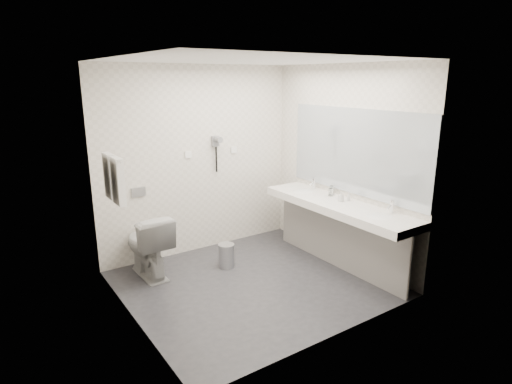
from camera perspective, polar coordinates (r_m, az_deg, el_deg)
floor at (r=5.10m, az=-0.45°, el=-12.09°), size 2.80×2.80×0.00m
ceiling at (r=4.54m, az=-0.52°, el=17.23°), size 2.80×2.80×0.00m
wall_back at (r=5.77m, az=-7.71°, el=4.15°), size 2.80×0.00×2.80m
wall_front at (r=3.70m, az=10.83°, el=-2.16°), size 2.80×0.00×2.80m
wall_left at (r=4.08m, az=-17.03°, el=-0.92°), size 0.00×2.60×2.60m
wall_right at (r=5.55m, az=11.63°, el=3.55°), size 0.00×2.60×2.60m
vanity_counter at (r=5.33m, az=10.84°, el=-1.87°), size 0.55×2.20×0.10m
vanity_panel at (r=5.49m, az=10.81°, el=-6.08°), size 0.03×2.15×0.75m
vanity_post_near at (r=4.90m, az=19.78°, el=-9.39°), size 0.06×0.06×0.75m
vanity_post_far at (r=6.23m, az=4.25°, el=-3.25°), size 0.06×0.06×0.75m
mirror at (r=5.37m, az=13.16°, el=5.26°), size 0.02×2.20×1.05m
basin_near at (r=4.91m, az=16.22°, el=-3.26°), size 0.40×0.31×0.05m
basin_far at (r=5.78m, az=6.32°, el=-0.01°), size 0.40×0.31×0.05m
faucet_near at (r=5.03m, az=17.72°, el=-1.87°), size 0.04×0.04×0.15m
faucet_far at (r=5.88m, az=7.79°, el=1.12°), size 0.04×0.04×0.15m
soap_bottle_a at (r=5.34m, az=11.29°, el=-0.62°), size 0.06×0.06×0.12m
soap_bottle_c at (r=5.39m, az=12.31°, el=-0.62°), size 0.04×0.04×0.11m
glass_left at (r=5.58m, az=9.94°, el=-0.01°), size 0.07×0.07×0.10m
glass_right at (r=5.67m, az=10.07°, el=0.27°), size 0.08×0.08×0.11m
toilet at (r=5.30m, az=-14.31°, el=-6.86°), size 0.46×0.78×0.78m
flush_plate at (r=5.50m, az=-15.45°, el=0.00°), size 0.18×0.02×0.12m
pedal_bin at (r=5.46m, az=-3.99°, el=-8.54°), size 0.23×0.23×0.29m
bin_lid at (r=5.41m, az=-4.02°, el=-7.07°), size 0.21×0.21×0.02m
towel_rail at (r=4.55m, az=-18.85°, el=4.41°), size 0.02×0.62×0.02m
towel_near at (r=4.46m, az=-17.99°, el=1.39°), size 0.07×0.24×0.48m
towel_far at (r=4.72m, az=-18.98°, el=2.04°), size 0.07×0.24×0.48m
dryer_cradle at (r=5.82m, az=-5.45°, el=6.80°), size 0.10×0.04×0.14m
dryer_barrel at (r=5.75m, az=-5.12°, el=7.02°), size 0.08×0.14×0.08m
dryer_cord at (r=5.84m, az=-5.32°, el=4.36°), size 0.02×0.02×0.35m
switch_plate_a at (r=5.68m, az=-9.05°, el=4.95°), size 0.09×0.02×0.09m
switch_plate_b at (r=6.00m, az=-2.99°, el=5.66°), size 0.09×0.02×0.09m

